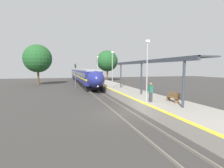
# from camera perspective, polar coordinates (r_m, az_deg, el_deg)

# --- Properties ---
(ground_plane) EXTENTS (120.00, 120.00, 0.00)m
(ground_plane) POSITION_cam_1_polar(r_m,az_deg,el_deg) (15.67, 3.72, -9.58)
(ground_plane) COLOR #383533
(rail_left) EXTENTS (0.08, 90.00, 0.15)m
(rail_left) POSITION_cam_1_polar(r_m,az_deg,el_deg) (15.43, 1.17, -9.51)
(rail_left) COLOR slate
(rail_left) RESTS_ON ground_plane
(rail_right) EXTENTS (0.08, 90.00, 0.15)m
(rail_right) POSITION_cam_1_polar(r_m,az_deg,el_deg) (15.91, 6.19, -9.10)
(rail_right) COLOR slate
(rail_right) RESTS_ON ground_plane
(train) EXTENTS (2.87, 44.04, 3.74)m
(train) POSITION_cam_1_polar(r_m,az_deg,el_deg) (47.44, -9.85, 2.90)
(train) COLOR black
(train) RESTS_ON ground_plane
(platform_right) EXTENTS (4.63, 64.00, 0.90)m
(platform_right) POSITION_cam_1_polar(r_m,az_deg,el_deg) (17.28, 16.23, -6.86)
(platform_right) COLOR gray
(platform_right) RESTS_ON ground_plane
(platform_bench) EXTENTS (0.44, 1.64, 0.89)m
(platform_bench) POSITION_cam_1_polar(r_m,az_deg,el_deg) (17.04, 19.36, -3.98)
(platform_bench) COLOR brown
(platform_bench) RESTS_ON platform_right
(person_waiting) EXTENTS (0.36, 0.23, 1.78)m
(person_waiting) POSITION_cam_1_polar(r_m,az_deg,el_deg) (16.40, 12.55, -2.54)
(person_waiting) COLOR #333338
(person_waiting) RESTS_ON platform_right
(railway_signal) EXTENTS (0.28, 0.28, 4.83)m
(railway_signal) POSITION_cam_1_polar(r_m,az_deg,el_deg) (35.90, -11.84, 3.38)
(railway_signal) COLOR #59595E
(railway_signal) RESTS_ON ground_plane
(lamppost_near) EXTENTS (0.36, 0.20, 5.68)m
(lamppost_near) POSITION_cam_1_polar(r_m,az_deg,el_deg) (16.46, 11.38, 5.54)
(lamppost_near) COLOR #9E9EA3
(lamppost_near) RESTS_ON platform_right
(lamppost_mid) EXTENTS (0.36, 0.20, 5.68)m
(lamppost_mid) POSITION_cam_1_polar(r_m,az_deg,el_deg) (27.19, 0.11, 5.46)
(lamppost_mid) COLOR #9E9EA3
(lamppost_mid) RESTS_ON platform_right
(lamppost_far) EXTENTS (0.36, 0.20, 5.68)m
(lamppost_far) POSITION_cam_1_polar(r_m,az_deg,el_deg) (38.36, -4.71, 5.37)
(lamppost_far) COLOR #9E9EA3
(lamppost_far) RESTS_ON platform_right
(station_canopy) EXTENTS (2.02, 18.03, 4.01)m
(station_canopy) POSITION_cam_1_polar(r_m,az_deg,el_deg) (21.32, 11.05, 6.84)
(station_canopy) COLOR #333842
(station_canopy) RESTS_ON platform_right
(background_tree_left) EXTENTS (6.53, 6.53, 9.52)m
(background_tree_left) POSITION_cam_1_polar(r_m,az_deg,el_deg) (44.92, -23.13, 7.65)
(background_tree_left) COLOR brown
(background_tree_left) RESTS_ON ground_plane
(background_tree_right) EXTENTS (6.70, 6.70, 9.66)m
(background_tree_right) POSITION_cam_1_polar(r_m,az_deg,el_deg) (56.21, -1.56, 7.55)
(background_tree_right) COLOR brown
(background_tree_right) RESTS_ON ground_plane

